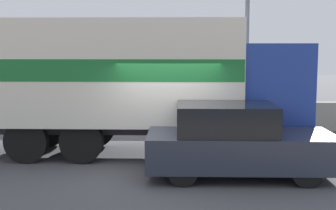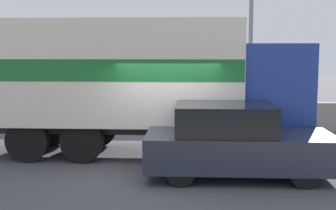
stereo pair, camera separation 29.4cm
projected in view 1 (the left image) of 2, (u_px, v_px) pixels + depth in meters
The scene contains 5 objects.
ground_plane at pixel (167, 173), 10.79m from camera, with size 80.00×80.00×0.00m, color #47474C.
stone_wall_backdrop at pixel (172, 116), 16.46m from camera, with size 60.00×0.35×0.99m.
street_lamp at pixel (248, 6), 15.39m from camera, with size 0.56×0.28×7.39m.
box_truck at pixel (132, 77), 12.41m from camera, with size 8.69×2.54×3.58m.
car_hatchback at pixel (236, 142), 10.39m from camera, with size 4.12×1.81×1.63m.
Camera 1 is at (0.32, -10.52, 2.86)m, focal length 50.00 mm.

